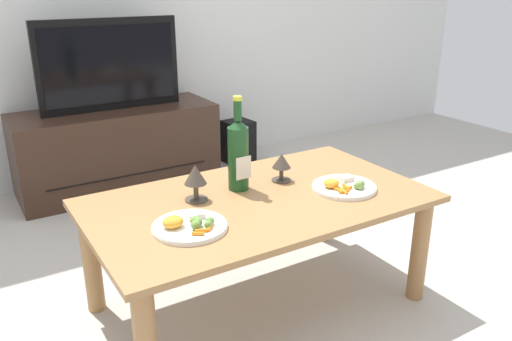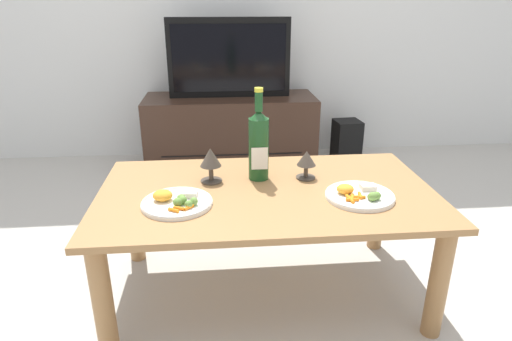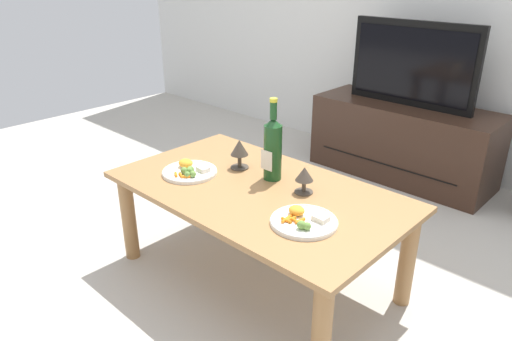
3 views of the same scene
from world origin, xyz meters
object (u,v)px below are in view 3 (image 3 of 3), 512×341
dinner_plate_right (303,221)px  tv_stand (403,141)px  dining_table (258,203)px  tv_screen (413,64)px  goblet_left (239,149)px  wine_bottle (273,147)px  dinner_plate_left (189,171)px  goblet_right (304,176)px

dinner_plate_right → tv_stand: bearing=104.3°
dining_table → tv_screen: (-0.09, 1.55, 0.38)m
goblet_left → dinner_plate_right: size_ratio=0.55×
dining_table → wine_bottle: wine_bottle is taller
goblet_left → dinner_plate_left: (-0.12, -0.21, -0.08)m
dining_table → tv_screen: size_ratio=1.53×
tv_screen → dinner_plate_left: (-0.25, -1.66, -0.30)m
goblet_right → dinner_plate_right: goblet_right is taller
goblet_right → dinner_plate_right: 0.27m
tv_screen → dinner_plate_left: size_ratio=3.31×
tv_stand → dinner_plate_left: size_ratio=4.75×
tv_stand → dinner_plate_left: dinner_plate_left is taller
goblet_right → wine_bottle: bearing=175.0°
tv_screen → dinner_plate_right: (0.42, -1.66, -0.30)m
dinner_plate_right → goblet_right: bearing=127.8°
wine_bottle → goblet_left: 0.20m
wine_bottle → goblet_left: bearing=-175.0°
dining_table → wine_bottle: size_ratio=3.46×
goblet_left → tv_screen: bearing=84.9°
dining_table → wine_bottle: bearing=99.7°
dinner_plate_right → dinner_plate_left: bearing=179.9°
dinner_plate_left → dinner_plate_right: bearing=-0.1°
tv_stand → dinner_plate_right: dinner_plate_right is taller
tv_stand → wine_bottle: 1.48m
goblet_right → dinner_plate_left: goblet_right is taller
dining_table → tv_stand: tv_stand is taller
tv_stand → goblet_left: 1.49m
tv_screen → wine_bottle: tv_screen is taller
goblet_left → dinner_plate_right: (0.55, -0.21, -0.08)m
dinner_plate_left → dinner_plate_right: 0.68m
goblet_left → dinner_plate_right: 0.60m
dinner_plate_left → tv_screen: bearing=81.3°
goblet_left → tv_stand: bearing=84.9°
wine_bottle → goblet_right: wine_bottle is taller
dinner_plate_left → tv_stand: bearing=81.3°
goblet_left → wine_bottle: bearing=5.0°
goblet_left → dinner_plate_left: bearing=-120.9°
dining_table → dinner_plate_right: dinner_plate_right is taller
tv_screen → dinner_plate_left: tv_screen is taller
dining_table → goblet_right: goblet_right is taller
tv_stand → tv_screen: size_ratio=1.44×
dining_table → dinner_plate_left: (-0.34, -0.10, 0.09)m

